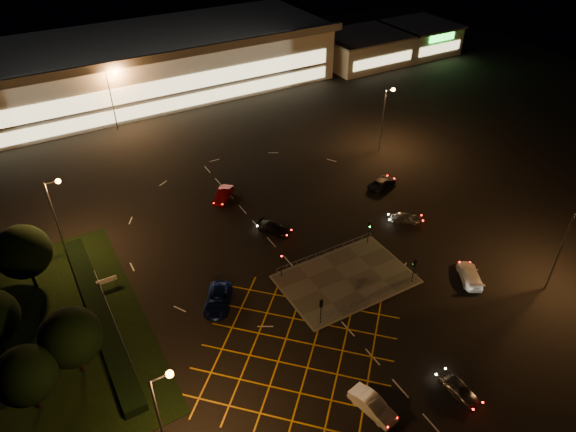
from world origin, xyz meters
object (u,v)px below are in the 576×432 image
signal_nw (281,261)px  signal_sw (321,307)px  signal_ne (369,228)px  car_circ_red (223,195)px  car_east_grey (382,183)px  car_left_blue (218,300)px  car_approach_white (470,275)px  signal_se (414,266)px  car_near_silver (459,388)px  car_right_silver (405,218)px  car_far_dkgrey (274,228)px  car_queue_white (373,405)px

signal_nw → signal_sw: bearing=-90.0°
signal_ne → car_circ_red: bearing=122.7°
signal_nw → car_east_grey: size_ratio=0.68×
signal_ne → car_left_blue: 19.93m
car_east_grey → car_approach_white: (-3.69, -20.01, 0.07)m
signal_se → signal_ne: bearing=-90.0°
car_near_silver → car_left_blue: size_ratio=0.72×
signal_ne → car_left_blue: (-19.86, -0.43, -1.63)m
signal_nw → car_east_grey: (21.52, 9.18, -1.72)m
car_east_grey → signal_se: bearing=134.6°
signal_sw → car_approach_white: size_ratio=0.64×
car_right_silver → car_far_dkgrey: bearing=100.9°
car_far_dkgrey → car_near_silver: bearing=-116.3°
car_queue_white → car_east_grey: size_ratio=0.96×
signal_nw → signal_ne: same height
car_right_silver → signal_ne: bearing=132.6°
signal_ne → car_approach_white: size_ratio=0.64×
signal_sw → signal_ne: (12.00, 7.99, 0.00)m
car_circ_red → car_approach_white: 33.00m
signal_sw → car_left_blue: (-7.86, 7.55, -1.63)m
signal_se → signal_nw: size_ratio=1.00×
car_east_grey → car_approach_white: bearing=153.2°
signal_sw → car_left_blue: bearing=-43.9°
signal_ne → car_queue_white: size_ratio=0.70×
car_far_dkgrey → car_right_silver: 16.87m
car_far_dkgrey → car_right_silver: car_right_silver is taller
signal_se → car_east_grey: (9.52, 17.16, -1.72)m
signal_sw → car_queue_white: size_ratio=0.70×
car_far_dkgrey → car_east_grey: 18.33m
signal_se → signal_ne: same height
car_near_silver → car_far_dkgrey: bearing=92.6°
car_circ_red → car_east_grey: 22.31m
car_near_silver → car_left_blue: (-13.90, 20.44, 0.08)m
signal_nw → car_left_blue: size_ratio=0.60×
signal_nw → car_right_silver: bearing=3.3°
signal_se → car_left_blue: (-19.86, 7.55, -1.63)m
signal_sw → signal_ne: bearing=-146.4°
car_left_blue → car_right_silver: car_left_blue is taller
car_queue_white → car_circ_red: 36.01m
signal_se → car_approach_white: 6.69m
signal_nw → car_circ_red: size_ratio=0.70×
signal_se → car_approach_white: (5.82, -2.84, -1.65)m
signal_ne → car_east_grey: bearing=44.0°
signal_nw → car_far_dkgrey: bearing=66.7°
signal_sw → signal_nw: (0.00, 7.99, 0.00)m
car_approach_white → car_circ_red: bearing=-28.0°
car_queue_white → car_approach_white: bearing=9.8°
signal_se → car_far_dkgrey: 17.93m
car_queue_white → signal_nw: bearing=73.4°
car_right_silver → car_near_silver: bearing=-176.7°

